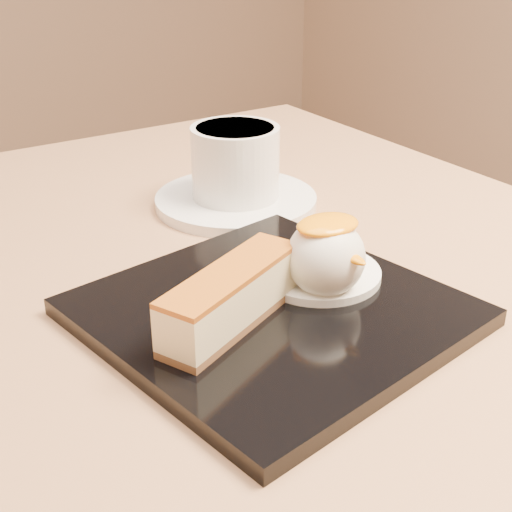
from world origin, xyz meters
TOP-DOWN VIEW (x-y plane):
  - table at (0.00, 0.00)m, footprint 0.80×0.80m
  - dessert_plate at (0.05, -0.07)m, footprint 0.25×0.25m
  - cheesecake at (0.02, -0.08)m, footprint 0.12×0.08m
  - cream_smear at (0.10, -0.06)m, footprint 0.09×0.09m
  - ice_cream_scoop at (0.09, -0.08)m, footprint 0.05×0.05m
  - mango_sauce at (0.10, -0.07)m, footprint 0.05×0.03m
  - mint_sprig at (0.07, -0.03)m, footprint 0.03×0.02m
  - saucer at (0.14, 0.12)m, footprint 0.15×0.15m
  - coffee_cup at (0.14, 0.12)m, footprint 0.10×0.08m

SIDE VIEW (x-z plane):
  - table at x=0.00m, z-range 0.20..0.92m
  - saucer at x=0.14m, z-range 0.72..0.73m
  - dessert_plate at x=0.05m, z-range 0.72..0.73m
  - cream_smear at x=0.10m, z-range 0.73..0.74m
  - mint_sprig at x=0.07m, z-range 0.74..0.74m
  - cheesecake at x=0.02m, z-range 0.73..0.77m
  - ice_cream_scoop at x=0.09m, z-range 0.73..0.79m
  - coffee_cup at x=0.14m, z-range 0.73..0.80m
  - mango_sauce at x=0.10m, z-range 0.78..0.79m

